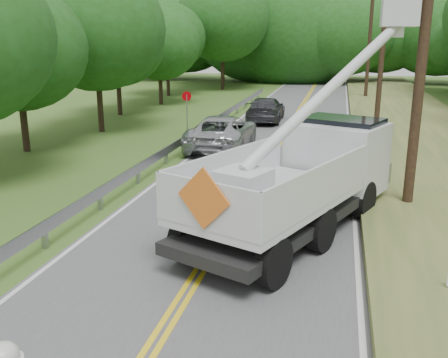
# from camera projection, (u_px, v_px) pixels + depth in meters

# --- Properties ---
(road) EXTENTS (7.20, 96.00, 0.03)m
(road) POSITION_uv_depth(u_px,v_px,m) (267.00, 163.00, 20.96)
(road) COLOR #535356
(road) RESTS_ON ground
(guardrail) EXTENTS (0.18, 48.00, 0.77)m
(guardrail) POSITION_uv_depth(u_px,v_px,m) (181.00, 142.00, 22.53)
(guardrail) COLOR gray
(guardrail) RESTS_ON ground
(utility_poles) EXTENTS (1.60, 43.30, 10.00)m
(utility_poles) POSITION_uv_depth(u_px,v_px,m) (396.00, 33.00, 21.29)
(utility_poles) COLOR black
(utility_poles) RESTS_ON ground
(tall_grass_verge) EXTENTS (7.00, 96.00, 0.30)m
(tall_grass_verge) POSITION_uv_depth(u_px,v_px,m) (448.00, 169.00, 19.39)
(tall_grass_verge) COLOR #4A5F2B
(tall_grass_verge) RESTS_ON ground
(treeline_left) EXTENTS (11.81, 57.23, 11.93)m
(treeline_left) POSITION_uv_depth(u_px,v_px,m) (171.00, 26.00, 38.80)
(treeline_left) COLOR #332319
(treeline_left) RESTS_ON ground
(treeline_horizon) EXTENTS (56.20, 13.77, 12.88)m
(treeline_horizon) POSITION_uv_depth(u_px,v_px,m) (321.00, 35.00, 58.96)
(treeline_horizon) COLOR #1E4A12
(treeline_horizon) RESTS_ON ground
(bucket_truck) EXTENTS (5.69, 8.20, 7.51)m
(bucket_truck) POSITION_uv_depth(u_px,v_px,m) (317.00, 164.00, 13.88)
(bucket_truck) COLOR black
(bucket_truck) RESTS_ON road
(suv_silver) EXTENTS (2.73, 5.76, 1.59)m
(suv_silver) POSITION_uv_depth(u_px,v_px,m) (222.00, 132.00, 23.54)
(suv_silver) COLOR #B1B5B9
(suv_silver) RESTS_ON road
(suv_darkgrey) EXTENTS (2.23, 5.20, 1.49)m
(suv_darkgrey) POSITION_uv_depth(u_px,v_px,m) (266.00, 109.00, 31.49)
(suv_darkgrey) COLOR #36383D
(suv_darkgrey) RESTS_ON road
(stop_sign_permanent) EXTENTS (0.47, 0.25, 2.42)m
(stop_sign_permanent) POSITION_uv_depth(u_px,v_px,m) (187.00, 107.00, 26.17)
(stop_sign_permanent) COLOR gray
(stop_sign_permanent) RESTS_ON ground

